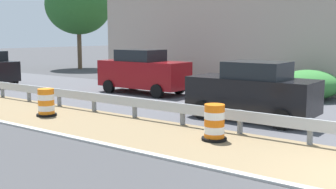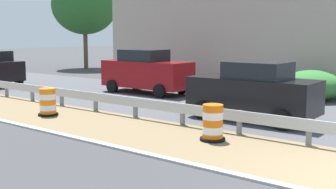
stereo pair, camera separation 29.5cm
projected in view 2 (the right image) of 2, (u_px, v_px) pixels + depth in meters
name	position (u px, v px, depth m)	size (l,w,h in m)	color
guardrail_median	(308.00, 126.00, 11.08)	(0.18, 59.77, 0.71)	#ADB2B7
traffic_barrel_nearest	(213.00, 124.00, 11.64)	(0.70, 0.70, 1.00)	orange
traffic_barrel_close	(48.00, 103.00, 15.27)	(0.71, 0.71, 0.98)	orange
car_mid_far_lane	(146.00, 72.00, 20.99)	(1.98, 4.65, 2.16)	maroon
car_trailing_far_lane	(253.00, 91.00, 14.32)	(2.00, 4.33, 2.00)	black
roadside_shop_near	(246.00, 31.00, 26.89)	(9.35, 15.30, 6.15)	#AD9E8E
utility_pole_near	(229.00, 10.00, 22.71)	(0.24, 1.80, 8.07)	brown
bush_roadside	(312.00, 85.00, 18.86)	(2.68, 2.68, 1.33)	#337533
tree_roadside	(85.00, 5.00, 35.63)	(5.46, 5.46, 7.81)	brown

